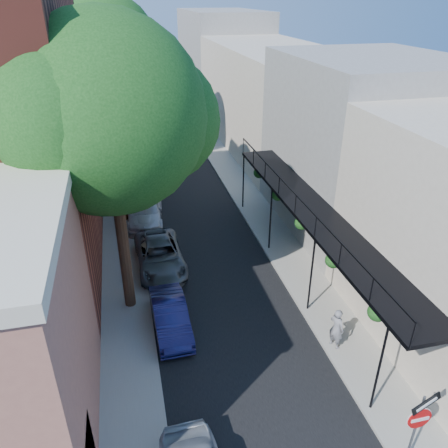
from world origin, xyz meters
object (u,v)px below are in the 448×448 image
sign_post (419,421)px  parked_car_e (139,179)px  oak_far (113,50)px  parked_car_f (140,156)px  pedestrian (337,328)px  oak_near (121,117)px  parked_car_d (145,210)px  parked_car_b (170,316)px  parked_car_c (160,255)px  oak_mid (117,95)px

sign_post → parked_car_e: size_ratio=0.85×
oak_far → parked_car_f: size_ratio=3.48×
sign_post → pedestrian: bearing=87.1°
oak_near → parked_car_d: size_ratio=2.37×
parked_car_b → parked_car_c: parked_car_c is taller
oak_far → oak_mid: bearing=-90.4°
parked_car_f → pedestrian: size_ratio=2.08×
parked_car_b → parked_car_e: (-0.27, 14.50, -0.01)m
oak_mid → parked_car_f: bearing=82.8°
parked_car_c → oak_near: bearing=-116.1°
oak_near → parked_car_e: bearing=86.5°
parked_car_b → parked_car_f: bearing=88.2°
sign_post → pedestrian: size_ratio=1.82×
oak_near → parked_car_e: size_ratio=3.25×
sign_post → parked_car_b: 9.20m
oak_far → parked_car_e: (0.75, -4.56, -7.66)m
parked_car_d → sign_post: bearing=-66.0°
oak_near → oak_mid: 8.01m
sign_post → parked_car_f: sign_post is taller
parked_car_c → parked_car_e: bearing=90.4°
sign_post → parked_car_c: size_ratio=0.64×
oak_mid → parked_car_b: size_ratio=2.77×
oak_near → parked_car_f: bearing=86.3°
parked_car_d → pedestrian: pedestrian is taller
sign_post → oak_far: size_ratio=0.25×
oak_mid → parked_car_c: (1.16, -5.55, -6.41)m
parked_car_d → oak_far: bearing=99.5°
parked_car_d → parked_car_f: bearing=92.9°
oak_far → parked_car_e: size_ratio=3.39×
parked_car_c → parked_car_e: 10.04m
oak_mid → parked_car_f: (1.18, 9.40, -6.49)m
oak_mid → parked_car_d: 6.43m
oak_near → parked_car_c: 7.71m
sign_post → oak_far: 27.80m
sign_post → oak_mid: oak_mid is taller
sign_post → parked_car_e: (-5.76, 21.74, -1.44)m
oak_near → parked_car_f: (1.13, 17.37, -7.32)m
parked_car_c → parked_car_e: size_ratio=1.32×
oak_mid → parked_car_c: 8.56m
parked_car_b → parked_car_e: 14.50m
parked_car_d → parked_car_b: bearing=-83.3°
oak_mid → parked_car_e: size_ratio=2.90×
oak_mid → parked_car_d: (0.82, -0.52, -6.36)m
parked_car_c → parked_car_f: size_ratio=1.36×
parked_car_b → parked_car_e: parked_car_b is taller
sign_post → parked_car_d: size_ratio=0.62×
sign_post → parked_car_f: 27.24m
oak_near → parked_car_d: oak_near is taller
oak_near → pedestrian: (6.77, -4.50, -6.94)m
parked_car_b → parked_car_f: size_ratio=1.08×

